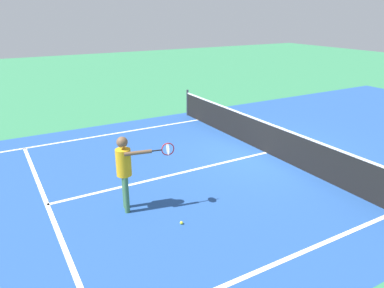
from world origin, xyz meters
The scene contains 8 objects.
ground_plane centered at (0.00, 0.00, 0.00)m, with size 60.00×60.00×0.00m, color #337F51.
court_surface_inbounds centered at (0.00, 0.00, 0.00)m, with size 10.62×24.40×0.00m, color #234C93.
line_sideline_left centered at (-4.11, -5.95, 0.00)m, with size 0.10×11.89×0.01m, color white.
line_service_near centered at (0.00, -6.40, 0.00)m, with size 8.22×0.10×0.01m, color white.
line_center_service centered at (0.00, -3.20, 0.00)m, with size 0.10×6.40×0.01m, color white.
net centered at (0.00, 0.00, 0.49)m, with size 9.99×0.09×1.07m.
player_near centered at (1.11, -4.89, 1.06)m, with size 0.67×1.17×1.69m.
tennis_ball_mid_court centered at (2.21, -4.16, 0.03)m, with size 0.07×0.07×0.07m, color #CCE033.
Camera 1 is at (7.85, -7.16, 4.10)m, focal length 33.95 mm.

